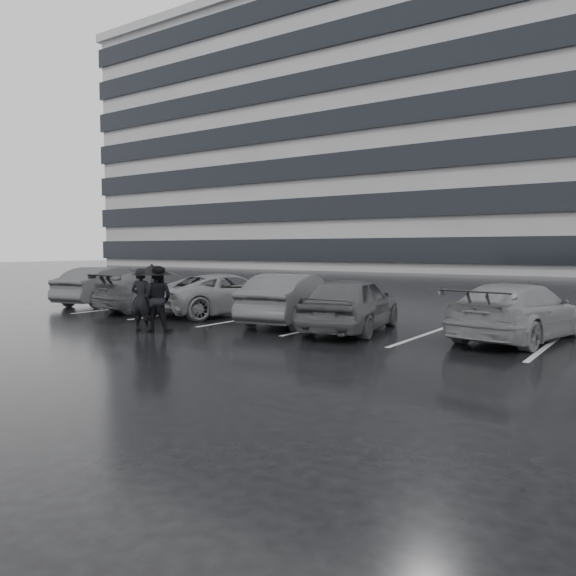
% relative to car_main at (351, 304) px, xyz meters
% --- Properties ---
extents(ground, '(160.00, 160.00, 0.00)m').
position_rel_car_main_xyz_m(ground, '(-1.65, -1.66, -0.72)').
color(ground, black).
rests_on(ground, ground).
extents(office_building, '(61.00, 26.00, 29.00)m').
position_rel_car_main_xyz_m(office_building, '(-23.65, 46.34, 13.62)').
color(office_building, '#959598').
rests_on(office_building, ground).
extents(car_main, '(2.42, 4.44, 1.43)m').
position_rel_car_main_xyz_m(car_main, '(0.00, 0.00, 0.00)').
color(car_main, black).
rests_on(car_main, ground).
extents(car_west_a, '(2.24, 4.50, 1.42)m').
position_rel_car_main_xyz_m(car_west_a, '(-2.13, 0.46, -0.01)').
color(car_west_a, '#2A292C').
rests_on(car_west_a, ground).
extents(car_west_b, '(3.47, 5.18, 1.32)m').
position_rel_car_main_xyz_m(car_west_b, '(-5.03, 1.07, -0.06)').
color(car_west_b, '#505153').
rests_on(car_west_b, ground).
extents(car_west_c, '(2.70, 4.96, 1.36)m').
position_rel_car_main_xyz_m(car_west_c, '(-7.63, 0.70, -0.03)').
color(car_west_c, black).
rests_on(car_west_c, ground).
extents(car_west_d, '(2.28, 4.55, 1.43)m').
position_rel_car_main_xyz_m(car_west_d, '(-10.99, 0.99, -0.00)').
color(car_west_d, '#2A292C').
rests_on(car_west_d, ground).
extents(car_east, '(2.63, 4.85, 1.33)m').
position_rel_car_main_xyz_m(car_east, '(3.84, 0.98, -0.05)').
color(car_east, '#505153').
rests_on(car_east, ground).
extents(pedestrian_left, '(0.68, 0.54, 1.64)m').
position_rel_car_main_xyz_m(pedestrian_left, '(-4.43, -3.03, 0.10)').
color(pedestrian_left, black).
rests_on(pedestrian_left, ground).
extents(pedestrian_right, '(1.01, 0.91, 1.69)m').
position_rel_car_main_xyz_m(pedestrian_right, '(-4.11, -2.80, 0.13)').
color(pedestrian_right, black).
rests_on(pedestrian_right, ground).
extents(umbrella, '(1.03, 1.03, 1.74)m').
position_rel_car_main_xyz_m(umbrella, '(-4.36, -2.74, 0.87)').
color(umbrella, black).
rests_on(umbrella, ground).
extents(stall_stripes, '(19.72, 5.00, 0.00)m').
position_rel_car_main_xyz_m(stall_stripes, '(-2.45, 0.84, -0.71)').
color(stall_stripes, '#B6B6B9').
rests_on(stall_stripes, ground).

